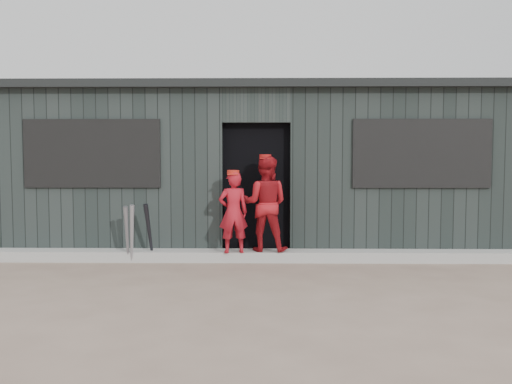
{
  "coord_description": "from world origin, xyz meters",
  "views": [
    {
      "loc": [
        0.13,
        -6.32,
        1.57
      ],
      "look_at": [
        0.0,
        1.8,
        1.0
      ],
      "focal_mm": 40.0,
      "sensor_mm": 36.0,
      "label": 1
    }
  ],
  "objects_px": {
    "bat_left": "(132,234)",
    "player_red_right": "(265,204)",
    "bat_mid": "(127,235)",
    "player_grey_back": "(283,215)",
    "player_red_left": "(233,212)",
    "dugout": "(258,169)",
    "bat_right": "(149,232)"
  },
  "relations": [
    {
      "from": "player_red_left",
      "to": "dugout",
      "type": "xyz_separation_m",
      "value": [
        0.32,
        1.85,
        0.57
      ]
    },
    {
      "from": "bat_left",
      "to": "dugout",
      "type": "relative_size",
      "value": 0.1
    },
    {
      "from": "bat_left",
      "to": "player_grey_back",
      "type": "distance_m",
      "value": 2.32
    },
    {
      "from": "bat_left",
      "to": "bat_mid",
      "type": "distance_m",
      "value": 0.07
    },
    {
      "from": "bat_left",
      "to": "player_red_right",
      "type": "relative_size",
      "value": 0.62
    },
    {
      "from": "player_red_right",
      "to": "dugout",
      "type": "relative_size",
      "value": 0.16
    },
    {
      "from": "bat_right",
      "to": "player_grey_back",
      "type": "distance_m",
      "value": 2.07
    },
    {
      "from": "player_red_left",
      "to": "player_grey_back",
      "type": "height_order",
      "value": "player_red_left"
    },
    {
      "from": "player_grey_back",
      "to": "dugout",
      "type": "bearing_deg",
      "value": -65.91
    },
    {
      "from": "bat_left",
      "to": "player_grey_back",
      "type": "bearing_deg",
      "value": 22.08
    },
    {
      "from": "dugout",
      "to": "player_red_right",
      "type": "bearing_deg",
      "value": -85.5
    },
    {
      "from": "player_red_right",
      "to": "player_grey_back",
      "type": "relative_size",
      "value": 1.14
    },
    {
      "from": "bat_left",
      "to": "dugout",
      "type": "bearing_deg",
      "value": 47.7
    },
    {
      "from": "bat_left",
      "to": "player_red_left",
      "type": "relative_size",
      "value": 0.74
    },
    {
      "from": "player_red_right",
      "to": "bat_right",
      "type": "bearing_deg",
      "value": 11.99
    },
    {
      "from": "bat_right",
      "to": "dugout",
      "type": "height_order",
      "value": "dugout"
    },
    {
      "from": "player_grey_back",
      "to": "dugout",
      "type": "height_order",
      "value": "dugout"
    },
    {
      "from": "player_grey_back",
      "to": "bat_mid",
      "type": "bearing_deg",
      "value": 24.27
    },
    {
      "from": "bat_left",
      "to": "player_red_right",
      "type": "xyz_separation_m",
      "value": [
        1.88,
        0.23,
        0.41
      ]
    },
    {
      "from": "bat_right",
      "to": "player_red_left",
      "type": "height_order",
      "value": "player_red_left"
    },
    {
      "from": "player_grey_back",
      "to": "player_red_right",
      "type": "bearing_deg",
      "value": 69.98
    },
    {
      "from": "bat_left",
      "to": "player_red_right",
      "type": "height_order",
      "value": "player_red_right"
    },
    {
      "from": "bat_mid",
      "to": "bat_left",
      "type": "bearing_deg",
      "value": -5.04
    },
    {
      "from": "bat_right",
      "to": "dugout",
      "type": "bearing_deg",
      "value": 49.44
    },
    {
      "from": "bat_left",
      "to": "player_red_right",
      "type": "bearing_deg",
      "value": 7.01
    },
    {
      "from": "bat_mid",
      "to": "bat_right",
      "type": "height_order",
      "value": "bat_right"
    },
    {
      "from": "bat_right",
      "to": "player_red_left",
      "type": "bearing_deg",
      "value": -3.43
    },
    {
      "from": "bat_mid",
      "to": "bat_right",
      "type": "bearing_deg",
      "value": 24.15
    },
    {
      "from": "player_red_left",
      "to": "dugout",
      "type": "relative_size",
      "value": 0.14
    },
    {
      "from": "bat_mid",
      "to": "player_red_right",
      "type": "bearing_deg",
      "value": 6.59
    },
    {
      "from": "bat_mid",
      "to": "player_grey_back",
      "type": "relative_size",
      "value": 0.69
    },
    {
      "from": "bat_left",
      "to": "player_grey_back",
      "type": "height_order",
      "value": "player_grey_back"
    }
  ]
}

